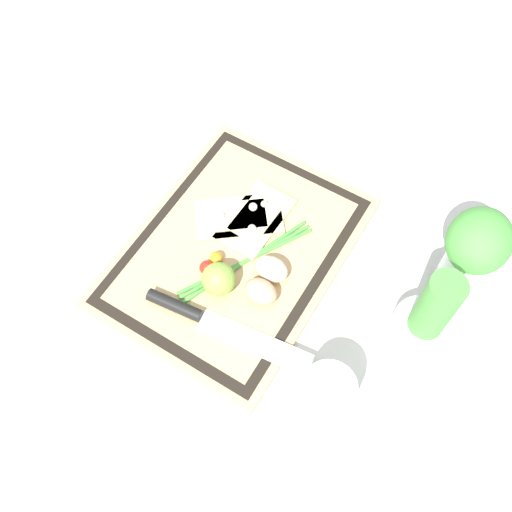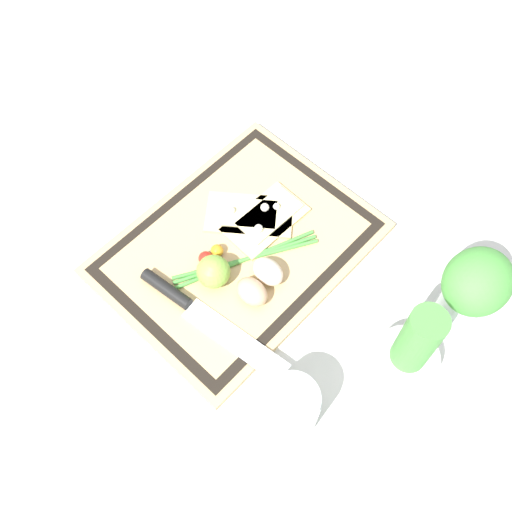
{
  "view_description": "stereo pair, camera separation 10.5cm",
  "coord_description": "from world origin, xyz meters",
  "views": [
    {
      "loc": [
        0.43,
        0.31,
        0.96
      ],
      "look_at": [
        0.0,
        0.04,
        0.04
      ],
      "focal_mm": 42.0,
      "sensor_mm": 36.0,
      "label": 1
    },
    {
      "loc": [
        0.37,
        0.39,
        0.96
      ],
      "look_at": [
        0.0,
        0.04,
        0.04
      ],
      "focal_mm": 42.0,
      "sensor_mm": 36.0,
      "label": 2
    }
  ],
  "objects": [
    {
      "name": "egg_brown",
      "position": [
        0.06,
        0.09,
        0.04
      ],
      "size": [
        0.04,
        0.06,
        0.04
      ],
      "primitive_type": "ellipsoid",
      "color": "tan",
      "rests_on": "cutting_board"
    },
    {
      "name": "cherry_tomato_yellow",
      "position": [
        0.04,
        -0.01,
        0.03
      ],
      "size": [
        0.02,
        0.02,
        0.02
      ],
      "primitive_type": "sphere",
      "color": "orange",
      "rests_on": "cutting_board"
    },
    {
      "name": "pizza_slice_near",
      "position": [
        -0.06,
        -0.03,
        0.02
      ],
      "size": [
        0.17,
        0.18,
        0.02
      ],
      "color": "#DBBC7F",
      "rests_on": "cutting_board"
    },
    {
      "name": "cutting_board",
      "position": [
        0.0,
        0.0,
        0.01
      ],
      "size": [
        0.47,
        0.36,
        0.02
      ],
      "color": "tan",
      "rests_on": "ground_plane"
    },
    {
      "name": "sauce_jar",
      "position": [
        0.16,
        0.27,
        0.04
      ],
      "size": [
        0.09,
        0.09,
        0.1
      ],
      "color": "silver",
      "rests_on": "ground_plane"
    },
    {
      "name": "herb_glass",
      "position": [
        -0.15,
        0.36,
        0.12
      ],
      "size": [
        0.12,
        0.1,
        0.2
      ],
      "color": "silver",
      "rests_on": "ground_plane"
    },
    {
      "name": "lime",
      "position": [
        0.08,
        0.02,
        0.05
      ],
      "size": [
        0.06,
        0.06,
        0.06
      ],
      "primitive_type": "sphere",
      "color": "#7FB742",
      "rests_on": "cutting_board"
    },
    {
      "name": "pizza_slice_far",
      "position": [
        -0.07,
        -0.0,
        0.02
      ],
      "size": [
        0.16,
        0.09,
        0.02
      ],
      "color": "#DBBC7F",
      "rests_on": "cutting_board"
    },
    {
      "name": "scallion_bunch",
      "position": [
        0.01,
        0.03,
        0.02
      ],
      "size": [
        0.25,
        0.14,
        0.01
      ],
      "color": "#47933D",
      "rests_on": "cutting_board"
    },
    {
      "name": "cherry_tomato_red",
      "position": [
        0.06,
        -0.02,
        0.03
      ],
      "size": [
        0.03,
        0.03,
        0.03
      ],
      "primitive_type": "sphere",
      "color": "red",
      "rests_on": "cutting_board"
    },
    {
      "name": "herb_pot",
      "position": [
        -0.02,
        0.35,
        0.07
      ],
      "size": [
        0.1,
        0.1,
        0.2
      ],
      "color": "white",
      "rests_on": "ground_plane"
    },
    {
      "name": "knife",
      "position": [
        0.14,
        0.02,
        0.03
      ],
      "size": [
        0.07,
        0.3,
        0.02
      ],
      "color": "silver",
      "rests_on": "cutting_board"
    },
    {
      "name": "egg_pink",
      "position": [
        0.01,
        0.08,
        0.04
      ],
      "size": [
        0.04,
        0.06,
        0.04
      ],
      "primitive_type": "ellipsoid",
      "color": "beige",
      "rests_on": "cutting_board"
    },
    {
      "name": "ground_plane",
      "position": [
        0.0,
        0.0,
        0.0
      ],
      "size": [
        6.0,
        6.0,
        0.0
      ],
      "primitive_type": "plane",
      "color": "silver"
    }
  ]
}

